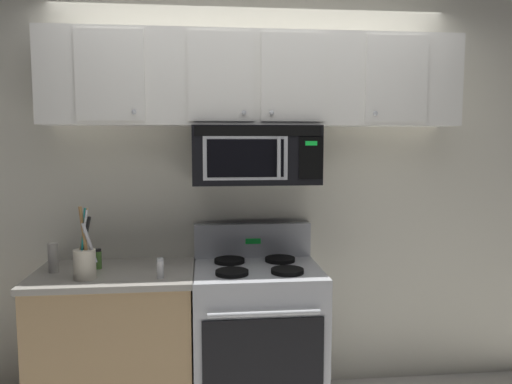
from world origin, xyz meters
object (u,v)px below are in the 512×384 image
pepper_mill (53,258)px  salt_shaker (160,268)px  over_range_microwave (255,155)px  utensil_crock_cream (85,260)px  stove_range (257,336)px  spice_jar (98,259)px

pepper_mill → salt_shaker: bearing=-16.9°
over_range_microwave → pepper_mill: over_range_microwave is taller
over_range_microwave → utensil_crock_cream: size_ratio=1.89×
stove_range → spice_jar: stove_range is taller
salt_shaker → spice_jar: spice_jar is taller
pepper_mill → spice_jar: 0.25m
salt_shaker → spice_jar: size_ratio=0.95×
utensil_crock_cream → pepper_mill: size_ratio=2.36×
stove_range → pepper_mill: 1.29m
salt_shaker → spice_jar: (-0.39, 0.25, 0.00)m
spice_jar → utensil_crock_cream: bearing=-97.1°
stove_range → utensil_crock_cream: bearing=-171.6°
utensil_crock_cream → spice_jar: bearing=82.9°
over_range_microwave → spice_jar: (-0.95, -0.05, -0.62)m
over_range_microwave → utensil_crock_cream: over_range_microwave is taller
stove_range → spice_jar: 1.07m
utensil_crock_cream → spice_jar: utensil_crock_cream is taller
spice_jar → over_range_microwave: bearing=2.9°
utensil_crock_cream → over_range_microwave: bearing=15.0°
utensil_crock_cream → salt_shaker: size_ratio=3.53×
over_range_microwave → salt_shaker: (-0.56, -0.29, -0.62)m
utensil_crock_cream → salt_shaker: (0.41, -0.03, -0.05)m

